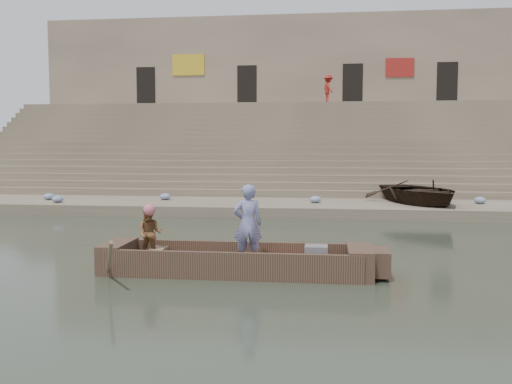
% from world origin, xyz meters
% --- Properties ---
extents(ground, '(120.00, 120.00, 0.00)m').
position_xyz_m(ground, '(0.00, 0.00, 0.00)').
color(ground, '#2B3528').
rests_on(ground, ground).
extents(lower_landing, '(32.00, 4.00, 0.40)m').
position_xyz_m(lower_landing, '(0.00, 8.00, 0.20)').
color(lower_landing, gray).
rests_on(lower_landing, ground).
extents(mid_landing, '(32.00, 3.00, 2.80)m').
position_xyz_m(mid_landing, '(0.00, 15.50, 1.40)').
color(mid_landing, gray).
rests_on(mid_landing, ground).
extents(upper_landing, '(32.00, 3.00, 5.20)m').
position_xyz_m(upper_landing, '(0.00, 22.50, 2.60)').
color(upper_landing, gray).
rests_on(upper_landing, ground).
extents(ghat_steps, '(32.00, 11.00, 5.20)m').
position_xyz_m(ghat_steps, '(0.00, 17.19, 1.80)').
color(ghat_steps, gray).
rests_on(ghat_steps, ground).
extents(building_wall, '(32.00, 5.07, 11.20)m').
position_xyz_m(building_wall, '(0.00, 26.50, 5.60)').
color(building_wall, tan).
rests_on(building_wall, ground).
extents(main_rowboat, '(5.00, 1.30, 0.22)m').
position_xyz_m(main_rowboat, '(1.42, -2.39, 0.11)').
color(main_rowboat, brown).
rests_on(main_rowboat, ground).
extents(rowboat_trim, '(6.04, 2.63, 1.80)m').
position_xyz_m(rowboat_trim, '(1.63, -2.39, 0.31)').
color(rowboat_trim, brown).
rests_on(rowboat_trim, ground).
extents(standing_man, '(0.67, 0.51, 1.65)m').
position_xyz_m(standing_man, '(1.68, -2.44, 1.04)').
color(standing_man, navy).
rests_on(standing_man, main_rowboat).
extents(rowing_man, '(0.55, 0.43, 1.13)m').
position_xyz_m(rowing_man, '(-0.45, -2.28, 0.78)').
color(rowing_man, '#216324').
rests_on(rowing_man, main_rowboat).
extents(television, '(0.46, 0.42, 0.40)m').
position_xyz_m(television, '(3.08, -2.39, 0.42)').
color(television, slate).
rests_on(television, main_rowboat).
extents(beached_rowboat, '(4.54, 5.27, 0.92)m').
position_xyz_m(beached_rowboat, '(6.86, 8.24, 0.86)').
color(beached_rowboat, '#2D2116').
rests_on(beached_rowboat, lower_landing).
extents(pedestrian, '(0.97, 1.26, 1.73)m').
position_xyz_m(pedestrian, '(3.42, 21.63, 6.06)').
color(pedestrian, maroon).
rests_on(pedestrian, upper_landing).
extents(cloth_bundles, '(17.53, 1.97, 0.26)m').
position_xyz_m(cloth_bundles, '(-1.24, 7.94, 0.53)').
color(cloth_bundles, '#3F5999').
rests_on(cloth_bundles, lower_landing).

